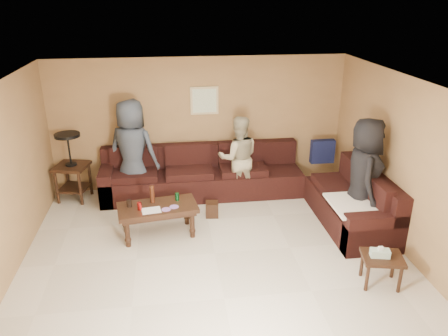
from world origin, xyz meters
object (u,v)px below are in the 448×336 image
Objects in this scene: waste_bin at (212,209)px; person_middle at (239,158)px; side_table_right at (382,260)px; end_table_left at (71,165)px; person_right at (364,176)px; person_left at (133,151)px; coffee_table at (157,210)px; sectional_sofa at (250,187)px.

waste_bin is 0.17× the size of person_middle.
side_table_right is 2.29× the size of waste_bin.
person_middle is at bearing -5.91° from end_table_left.
side_table_right is 0.32× the size of person_right.
side_table_right reaches higher than waste_bin.
person_left reaches higher than end_table_left.
waste_bin is (2.44, -1.01, -0.53)m from end_table_left.
coffee_table is at bearing 130.36° from person_left.
side_table_right is at bearing -178.17° from person_right.
end_table_left is 2.70m from waste_bin.
sectional_sofa is at bearing 27.83° from coffee_table.
person_right is (1.57, -1.07, 0.60)m from sectional_sofa.
person_middle is at bearing 116.09° from sectional_sofa.
person_middle reaches higher than sectional_sofa.
end_table_left reaches higher than coffee_table.
end_table_left is 3.03m from person_middle.
sectional_sofa is at bearing 116.33° from side_table_right.
person_left reaches higher than person_right.
side_table_right is at bearing -47.39° from waste_bin.
side_table_right is (4.41, -3.16, -0.29)m from end_table_left.
person_right is at bearing 143.24° from person_middle.
sectional_sofa is 1.99m from person_right.
person_right is at bearing -34.33° from sectional_sofa.
side_table_right is at bearing -29.85° from coffee_table.
person_right reaches higher than coffee_table.
end_table_left reaches higher than side_table_right.
person_middle is (0.57, 0.70, 0.65)m from waste_bin.
person_middle is at bearing 51.19° from waste_bin.
coffee_table is at bearing -152.17° from sectional_sofa.
sectional_sofa is 2.49× the size of person_left.
sectional_sofa is 1.85m from coffee_table.
end_table_left is 5.43m from side_table_right.
person_right is at bearing -17.05° from waste_bin.
coffee_table reaches higher than side_table_right.
person_right reaches higher than sectional_sofa.
person_left is at bearing 107.07° from coffee_table.
coffee_table is 1.92m from person_middle.
coffee_table is 3.31m from side_table_right.
end_table_left is (-1.54, 1.51, 0.23)m from coffee_table.
sectional_sofa is 2.20m from person_left.
sectional_sofa is 18.14× the size of waste_bin.
sectional_sofa is 3.62× the size of coffee_table.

